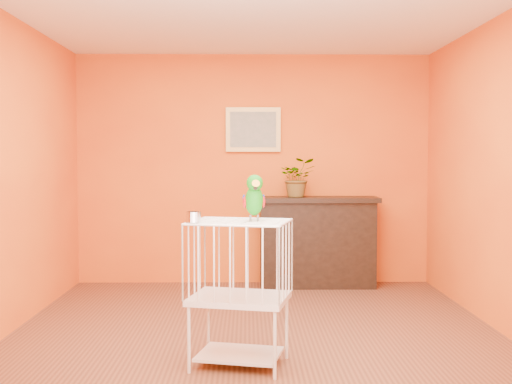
{
  "coord_description": "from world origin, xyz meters",
  "views": [
    {
      "loc": [
        -0.07,
        -5.06,
        1.42
      ],
      "look_at": [
        -0.01,
        -0.67,
        1.19
      ],
      "focal_mm": 45.0,
      "sensor_mm": 36.0,
      "label": 1
    }
  ],
  "objects": [
    {
      "name": "parrot",
      "position": [
        -0.02,
        -0.71,
        1.16
      ],
      "size": [
        0.16,
        0.29,
        0.32
      ],
      "rotation": [
        0.0,
        0.0,
        0.09
      ],
      "color": "#59544C",
      "rests_on": "birdcage"
    },
    {
      "name": "feed_cup",
      "position": [
        -0.43,
        -0.84,
        1.04
      ],
      "size": [
        0.1,
        0.1,
        0.07
      ],
      "primitive_type": "cylinder",
      "color": "silver",
      "rests_on": "birdcage"
    },
    {
      "name": "framed_picture",
      "position": [
        0.0,
        2.22,
        1.75
      ],
      "size": [
        0.62,
        0.04,
        0.5
      ],
      "color": "#AD813D",
      "rests_on": "room_shell"
    },
    {
      "name": "potted_plant",
      "position": [
        0.49,
        2.06,
        1.16
      ],
      "size": [
        0.42,
        0.46,
        0.34
      ],
      "primitive_type": "imported",
      "rotation": [
        0.0,
        0.0,
        0.07
      ],
      "color": "#26722D",
      "rests_on": "console_cabinet"
    },
    {
      "name": "birdcage",
      "position": [
        -0.12,
        -0.72,
        0.52
      ],
      "size": [
        0.74,
        0.63,
        1.0
      ],
      "rotation": [
        0.0,
        0.0,
        -0.23
      ],
      "color": "silver",
      "rests_on": "ground"
    },
    {
      "name": "console_cabinet",
      "position": [
        0.71,
        2.02,
        0.5
      ],
      "size": [
        1.34,
        0.48,
        1.0
      ],
      "color": "black",
      "rests_on": "ground"
    },
    {
      "name": "room_shell",
      "position": [
        0.0,
        0.0,
        1.58
      ],
      "size": [
        4.5,
        4.5,
        4.5
      ],
      "color": "orange",
      "rests_on": "ground"
    },
    {
      "name": "ground",
      "position": [
        0.0,
        0.0,
        0.0
      ],
      "size": [
        4.5,
        4.5,
        0.0
      ],
      "primitive_type": "plane",
      "color": "brown",
      "rests_on": "ground"
    }
  ]
}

